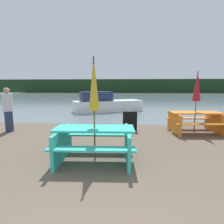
{
  "coord_description": "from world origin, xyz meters",
  "views": [
    {
      "loc": [
        0.29,
        -0.82,
        1.69
      ],
      "look_at": [
        -0.11,
        5.03,
        0.85
      ],
      "focal_mm": 28.0,
      "sensor_mm": 36.0,
      "label": 1
    }
  ],
  "objects_px": {
    "picnic_table_orange": "(195,120)",
    "umbrella_gold": "(94,85)",
    "boat": "(106,104)",
    "signboard": "(130,121)",
    "picnic_table_teal": "(95,140)",
    "umbrella_crimson": "(197,87)",
    "person": "(8,110)"
  },
  "relations": [
    {
      "from": "umbrella_crimson",
      "to": "umbrella_gold",
      "type": "bearing_deg",
      "value": -140.4
    },
    {
      "from": "person",
      "to": "signboard",
      "type": "height_order",
      "value": "person"
    },
    {
      "from": "boat",
      "to": "signboard",
      "type": "relative_size",
      "value": 6.54
    },
    {
      "from": "picnic_table_orange",
      "to": "signboard",
      "type": "distance_m",
      "value": 2.42
    },
    {
      "from": "umbrella_crimson",
      "to": "boat",
      "type": "bearing_deg",
      "value": 125.82
    },
    {
      "from": "picnic_table_teal",
      "to": "picnic_table_orange",
      "type": "height_order",
      "value": "picnic_table_teal"
    },
    {
      "from": "picnic_table_orange",
      "to": "umbrella_gold",
      "type": "xyz_separation_m",
      "value": [
        -3.32,
        -2.74,
        1.27
      ]
    },
    {
      "from": "picnic_table_orange",
      "to": "boat",
      "type": "distance_m",
      "value": 6.69
    },
    {
      "from": "boat",
      "to": "signboard",
      "type": "distance_m",
      "value": 5.58
    },
    {
      "from": "umbrella_gold",
      "to": "person",
      "type": "relative_size",
      "value": 1.41
    },
    {
      "from": "picnic_table_teal",
      "to": "person",
      "type": "xyz_separation_m",
      "value": [
        -3.71,
        2.38,
        0.37
      ]
    },
    {
      "from": "picnic_table_orange",
      "to": "umbrella_crimson",
      "type": "bearing_deg",
      "value": -104.04
    },
    {
      "from": "umbrella_gold",
      "to": "signboard",
      "type": "height_order",
      "value": "umbrella_gold"
    },
    {
      "from": "picnic_table_teal",
      "to": "picnic_table_orange",
      "type": "xyz_separation_m",
      "value": [
        3.32,
        2.74,
        -0.0
      ]
    },
    {
      "from": "umbrella_gold",
      "to": "person",
      "type": "height_order",
      "value": "umbrella_gold"
    },
    {
      "from": "person",
      "to": "signboard",
      "type": "distance_m",
      "value": 4.65
    },
    {
      "from": "picnic_table_orange",
      "to": "umbrella_gold",
      "type": "distance_m",
      "value": 4.49
    },
    {
      "from": "umbrella_crimson",
      "to": "boat",
      "type": "height_order",
      "value": "umbrella_crimson"
    },
    {
      "from": "boat",
      "to": "person",
      "type": "height_order",
      "value": "person"
    },
    {
      "from": "picnic_table_orange",
      "to": "signboard",
      "type": "xyz_separation_m",
      "value": [
        -2.41,
        0.06,
        -0.09
      ]
    },
    {
      "from": "boat",
      "to": "signboard",
      "type": "bearing_deg",
      "value": -99.23
    },
    {
      "from": "picnic_table_teal",
      "to": "boat",
      "type": "relative_size",
      "value": 0.38
    },
    {
      "from": "umbrella_crimson",
      "to": "signboard",
      "type": "height_order",
      "value": "umbrella_crimson"
    },
    {
      "from": "umbrella_crimson",
      "to": "person",
      "type": "relative_size",
      "value": 1.35
    },
    {
      "from": "boat",
      "to": "picnic_table_teal",
      "type": "bearing_deg",
      "value": -110.68
    },
    {
      "from": "umbrella_crimson",
      "to": "person",
      "type": "xyz_separation_m",
      "value": [
        -7.03,
        -0.36,
        -0.86
      ]
    },
    {
      "from": "picnic_table_teal",
      "to": "picnic_table_orange",
      "type": "relative_size",
      "value": 0.99
    },
    {
      "from": "boat",
      "to": "signboard",
      "type": "xyz_separation_m",
      "value": [
        1.5,
        -5.37,
        -0.14
      ]
    },
    {
      "from": "picnic_table_orange",
      "to": "boat",
      "type": "bearing_deg",
      "value": 125.82
    },
    {
      "from": "boat",
      "to": "person",
      "type": "xyz_separation_m",
      "value": [
        -3.11,
        -5.79,
        0.32
      ]
    },
    {
      "from": "picnic_table_orange",
      "to": "signboard",
      "type": "height_order",
      "value": "picnic_table_orange"
    },
    {
      "from": "umbrella_crimson",
      "to": "person",
      "type": "height_order",
      "value": "umbrella_crimson"
    }
  ]
}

